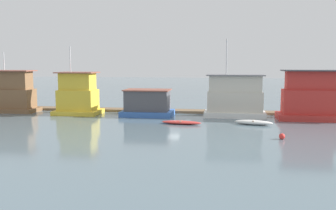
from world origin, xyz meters
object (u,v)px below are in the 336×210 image
Objects in this scene: houseboat_brown at (9,93)px; houseboat_blue at (148,104)px; dinghy_white at (254,122)px; mooring_post_near_right at (17,103)px; dinghy_red at (181,122)px; houseboat_white at (235,98)px; houseboat_red at (309,99)px; houseboat_yellow at (78,96)px; buoy_red at (282,136)px.

houseboat_blue is (18.11, -0.70, -0.89)m from houseboat_brown.
mooring_post_near_right is at bearing 167.30° from dinghy_white.
dinghy_white reaches higher than dinghy_red.
houseboat_white is 8.34m from dinghy_red.
houseboat_white is 2.25× the size of dinghy_white.
dinghy_red is 7.34m from dinghy_white.
houseboat_red is 36.19m from mooring_post_near_right.
houseboat_brown reaches higher than houseboat_blue.
houseboat_red is 7.83m from dinghy_white.
houseboat_brown reaches higher than mooring_post_near_right.
dinghy_white is (20.58, -4.55, -2.02)m from houseboat_yellow.
houseboat_yellow is 26.80m from houseboat_red.
houseboat_red is 3.62× the size of mooring_post_near_right.
houseboat_blue is at bearing -6.96° from mooring_post_near_right.
houseboat_blue reaches higher than dinghy_red.
houseboat_white is at bearing 109.32° from dinghy_white.
houseboat_red reaches higher than buoy_red.
dinghy_white is at bearing -70.68° from houseboat_white.
houseboat_white is at bearing 3.28° from houseboat_blue.
houseboat_white is at bearing 173.92° from houseboat_red.
dinghy_white is at bearing -145.54° from houseboat_red.
houseboat_red is 14.59m from dinghy_red.
houseboat_white is at bearing 1.75° from houseboat_yellow.
houseboat_white is 4.77× the size of mooring_post_near_right.
houseboat_red is at bearing -0.60° from houseboat_yellow.
mooring_post_near_right reaches higher than dinghy_red.
houseboat_blue is 18.18m from houseboat_red.
houseboat_blue is at bearing 179.14° from houseboat_red.
houseboat_red is (18.16, -0.27, 0.89)m from houseboat_blue.
mooring_post_near_right is at bearing 173.04° from houseboat_blue.
buoy_red is at bearing -20.84° from houseboat_brown.
houseboat_brown is 4.02× the size of mooring_post_near_right.
houseboat_yellow is 1.94× the size of dinghy_red.
houseboat_red is (8.01, -0.85, 0.08)m from houseboat_white.
buoy_red reaches higher than dinghy_white.
houseboat_blue is 0.88× the size of houseboat_red.
houseboat_red is at bearing -0.86° from houseboat_blue.
houseboat_brown is 0.84× the size of houseboat_white.
houseboat_yellow is at bearing -4.22° from houseboat_brown.
houseboat_white reaches higher than dinghy_white.
buoy_red is (1.83, -6.89, 0.01)m from dinghy_white.
houseboat_red reaches higher than mooring_post_near_right.
houseboat_yellow is 14.47m from dinghy_red.
houseboat_blue is at bearing -0.04° from houseboat_yellow.
buoy_red is at bearing -23.25° from mooring_post_near_right.
dinghy_red is at bearing -48.97° from houseboat_blue.
houseboat_white is 2.12× the size of dinghy_red.
houseboat_red is at bearing -6.08° from houseboat_white.
houseboat_red reaches higher than dinghy_red.
buoy_red is (9.12, -6.09, 0.07)m from dinghy_red.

